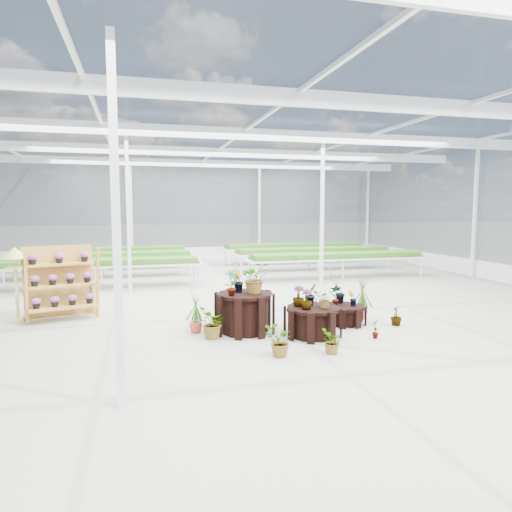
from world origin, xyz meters
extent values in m
plane|color=gray|center=(0.00, 0.00, 0.00)|extent=(24.00, 24.00, 0.00)
cylinder|color=black|center=(-0.75, -1.08, 0.39)|extent=(1.49, 1.49, 0.79)
cylinder|color=black|center=(0.45, -1.68, 0.28)|extent=(1.42, 1.42, 0.57)
cylinder|color=black|center=(1.45, -0.98, 0.20)|extent=(1.07, 1.07, 0.40)
imported|color=#2D6019|center=(-0.87, -0.97, 1.01)|extent=(0.30, 0.27, 0.45)
imported|color=#2D6019|center=(-0.56, -1.18, 1.10)|extent=(0.59, 0.52, 0.62)
imported|color=#2D6019|center=(-0.80, -0.72, 0.96)|extent=(0.21, 0.18, 0.34)
imported|color=#2D6019|center=(-1.06, -1.31, 1.04)|extent=(0.32, 0.28, 0.51)
imported|color=#2D6019|center=(0.20, -1.55, 0.77)|extent=(0.29, 0.29, 0.41)
imported|color=#2D6019|center=(0.64, -1.83, 0.75)|extent=(0.42, 0.39, 0.36)
imported|color=#2D6019|center=(0.48, -1.50, 0.79)|extent=(0.30, 0.27, 0.45)
imported|color=#2D6019|center=(0.26, -1.84, 0.76)|extent=(0.25, 0.25, 0.38)
imported|color=#2D6019|center=(1.27, -0.93, 0.62)|extent=(0.27, 0.22, 0.45)
imported|color=#2D6019|center=(1.58, -1.07, 0.56)|extent=(0.18, 0.15, 0.33)
imported|color=#2D6019|center=(1.44, -0.72, 0.63)|extent=(0.32, 0.30, 0.47)
imported|color=#2D6019|center=(-1.44, -1.39, 0.30)|extent=(0.63, 0.68, 0.61)
imported|color=#2D6019|center=(-1.19, -0.75, 0.30)|extent=(0.44, 0.44, 0.59)
imported|color=#2D6019|center=(-0.55, -2.69, 0.26)|extent=(0.50, 0.44, 0.51)
imported|color=#2D6019|center=(0.36, -2.79, 0.22)|extent=(0.49, 0.51, 0.43)
imported|color=#2D6019|center=(1.54, -2.12, 0.19)|extent=(0.22, 0.24, 0.38)
imported|color=#2D6019|center=(2.44, -1.37, 0.21)|extent=(0.33, 0.33, 0.42)
imported|color=#2D6019|center=(1.24, 0.09, 0.25)|extent=(0.56, 0.59, 0.50)
imported|color=#2D6019|center=(-0.80, -0.48, 0.30)|extent=(0.45, 0.45, 0.59)
camera|label=1|loc=(-2.76, -9.68, 2.45)|focal=32.00mm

